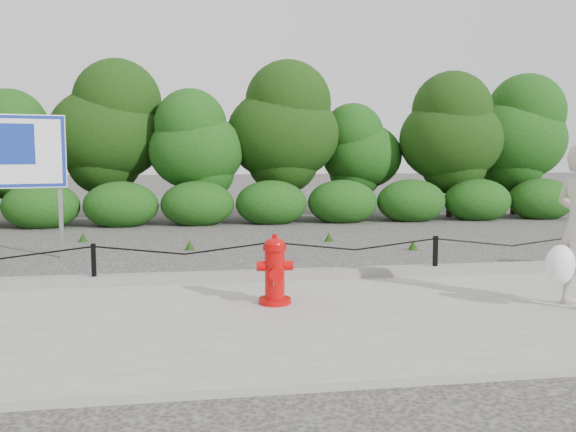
# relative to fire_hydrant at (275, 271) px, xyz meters

# --- Properties ---
(ground) EXTENTS (90.00, 90.00, 0.00)m
(ground) POSITION_rel_fire_hydrant_xyz_m (0.14, 1.36, -0.49)
(ground) COLOR #2D2B28
(ground) RESTS_ON ground
(sidewalk) EXTENTS (14.00, 4.00, 0.08)m
(sidewalk) POSITION_rel_fire_hydrant_xyz_m (0.14, -0.64, -0.45)
(sidewalk) COLOR gray
(sidewalk) RESTS_ON ground
(curb) EXTENTS (14.00, 0.22, 0.14)m
(curb) POSITION_rel_fire_hydrant_xyz_m (0.14, 1.41, -0.34)
(curb) COLOR slate
(curb) RESTS_ON sidewalk
(chain_barrier) EXTENTS (10.06, 0.06, 0.60)m
(chain_barrier) POSITION_rel_fire_hydrant_xyz_m (0.14, 1.36, -0.04)
(chain_barrier) COLOR black
(chain_barrier) RESTS_ON sidewalk
(treeline) EXTENTS (20.33, 3.57, 4.46)m
(treeline) POSITION_rel_fire_hydrant_xyz_m (0.67, 10.31, 1.96)
(treeline) COLOR black
(treeline) RESTS_ON ground
(fire_hydrant) EXTENTS (0.45, 0.46, 0.86)m
(fire_hydrant) POSITION_rel_fire_hydrant_xyz_m (0.00, 0.00, 0.00)
(fire_hydrant) COLOR #BB0707
(fire_hydrant) RESTS_ON sidewalk
(advertising_sign) EXTENTS (1.59, 0.50, 2.61)m
(advertising_sign) POSITION_rel_fire_hydrant_xyz_m (-4.04, 4.11, 1.35)
(advertising_sign) COLOR slate
(advertising_sign) RESTS_ON ground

